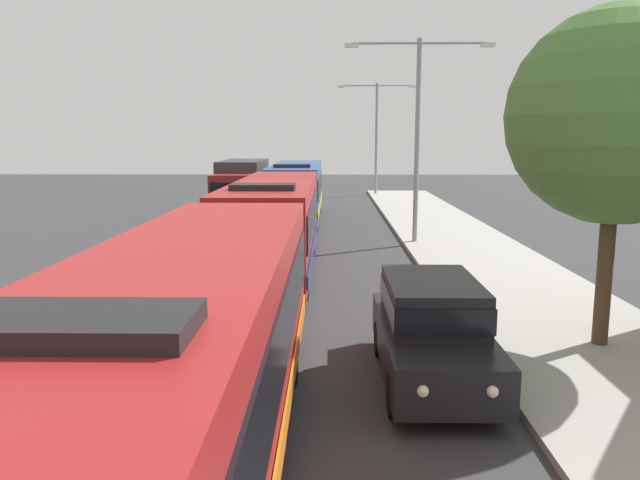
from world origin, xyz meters
TOP-DOWN VIEW (x-y plane):
  - bus_lead at (-1.30, 11.82)m, footprint 2.58×11.33m
  - bus_second_in_line at (-1.30, 24.33)m, footprint 2.58×11.53m
  - bus_middle at (-1.30, 37.29)m, footprint 2.58×11.98m
  - white_suv at (2.40, 15.08)m, footprint 1.86×4.68m
  - box_truck_oncoming at (-4.60, 39.68)m, footprint 2.35×8.20m
  - streetlamp_mid at (4.10, 29.78)m, footprint 6.01×0.28m
  - streetlamp_far at (4.10, 52.50)m, footprint 6.07×0.28m
  - roadside_tree at (6.25, 16.79)m, footprint 4.35×4.35m

SIDE VIEW (x-z plane):
  - white_suv at x=2.40m, z-range 0.08..1.98m
  - bus_lead at x=-1.30m, z-range 0.09..3.30m
  - bus_second_in_line at x=-1.30m, z-range 0.09..3.30m
  - bus_middle at x=-1.30m, z-range 0.09..3.30m
  - box_truck_oncoming at x=-4.60m, z-range 0.14..3.29m
  - roadside_tree at x=6.25m, z-range 1.41..8.31m
  - streetlamp_mid at x=4.10m, z-range 1.09..9.33m
  - streetlamp_far at x=4.10m, z-range 1.10..9.57m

